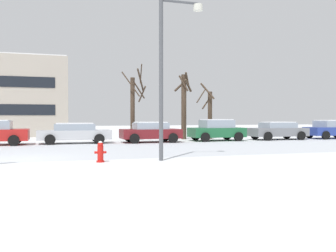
{
  "coord_description": "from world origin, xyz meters",
  "views": [
    {
      "loc": [
        1.02,
        -15.8,
        1.66
      ],
      "look_at": [
        7.67,
        5.22,
        1.16
      ],
      "focal_mm": 40.22,
      "sensor_mm": 36.0,
      "label": 1
    }
  ],
  "objects_px": {
    "parked_car_maroon": "(151,132)",
    "parked_car_blue": "(332,129)",
    "street_lamp": "(168,62)",
    "parked_car_gray": "(278,130)",
    "fire_hydrant": "(100,152)",
    "parked_car_silver": "(74,133)",
    "parked_car_green": "(217,130)"
  },
  "relations": [
    {
      "from": "parked_car_maroon",
      "to": "fire_hydrant",
      "type": "bearing_deg",
      "value": -114.39
    },
    {
      "from": "fire_hydrant",
      "to": "parked_car_gray",
      "type": "xyz_separation_m",
      "value": [
        14.53,
        10.3,
        0.3
      ]
    },
    {
      "from": "fire_hydrant",
      "to": "street_lamp",
      "type": "xyz_separation_m",
      "value": [
        2.59,
        -0.17,
        3.42
      ]
    },
    {
      "from": "street_lamp",
      "to": "parked_car_blue",
      "type": "xyz_separation_m",
      "value": [
        16.88,
        10.51,
        -3.07
      ]
    },
    {
      "from": "fire_hydrant",
      "to": "parked_car_blue",
      "type": "relative_size",
      "value": 0.19
    },
    {
      "from": "fire_hydrant",
      "to": "parked_car_silver",
      "type": "relative_size",
      "value": 0.17
    },
    {
      "from": "parked_car_silver",
      "to": "parked_car_gray",
      "type": "xyz_separation_m",
      "value": [
        14.81,
        -0.31,
        0.01
      ]
    },
    {
      "from": "parked_car_silver",
      "to": "parked_car_blue",
      "type": "height_order",
      "value": "parked_car_blue"
    },
    {
      "from": "street_lamp",
      "to": "parked_car_gray",
      "type": "bearing_deg",
      "value": 41.27
    },
    {
      "from": "fire_hydrant",
      "to": "parked_car_blue",
      "type": "height_order",
      "value": "parked_car_blue"
    },
    {
      "from": "parked_car_blue",
      "to": "parked_car_silver",
      "type": "bearing_deg",
      "value": 179.19
    },
    {
      "from": "street_lamp",
      "to": "parked_car_blue",
      "type": "bearing_deg",
      "value": 31.91
    },
    {
      "from": "parked_car_maroon",
      "to": "parked_car_blue",
      "type": "bearing_deg",
      "value": 0.25
    },
    {
      "from": "street_lamp",
      "to": "parked_car_gray",
      "type": "height_order",
      "value": "street_lamp"
    },
    {
      "from": "fire_hydrant",
      "to": "parked_car_gray",
      "type": "distance_m",
      "value": 17.82
    },
    {
      "from": "parked_car_silver",
      "to": "parked_car_green",
      "type": "xyz_separation_m",
      "value": [
        9.87,
        -0.14,
        0.09
      ]
    },
    {
      "from": "parked_car_maroon",
      "to": "parked_car_blue",
      "type": "relative_size",
      "value": 0.96
    },
    {
      "from": "street_lamp",
      "to": "parked_car_green",
      "type": "bearing_deg",
      "value": 56.67
    },
    {
      "from": "fire_hydrant",
      "to": "street_lamp",
      "type": "distance_m",
      "value": 4.29
    },
    {
      "from": "fire_hydrant",
      "to": "parked_car_green",
      "type": "distance_m",
      "value": 14.21
    },
    {
      "from": "parked_car_gray",
      "to": "parked_car_blue",
      "type": "height_order",
      "value": "parked_car_blue"
    },
    {
      "from": "parked_car_maroon",
      "to": "parked_car_green",
      "type": "relative_size",
      "value": 1.02
    },
    {
      "from": "parked_car_silver",
      "to": "parked_car_green",
      "type": "relative_size",
      "value": 1.18
    },
    {
      "from": "parked_car_green",
      "to": "fire_hydrant",
      "type": "bearing_deg",
      "value": -132.49
    },
    {
      "from": "parked_car_maroon",
      "to": "parked_car_blue",
      "type": "height_order",
      "value": "parked_car_blue"
    },
    {
      "from": "parked_car_green",
      "to": "parked_car_silver",
      "type": "bearing_deg",
      "value": 179.18
    },
    {
      "from": "street_lamp",
      "to": "parked_car_silver",
      "type": "relative_size",
      "value": 1.38
    },
    {
      "from": "parked_car_green",
      "to": "parked_car_gray",
      "type": "bearing_deg",
      "value": -1.99
    },
    {
      "from": "parked_car_maroon",
      "to": "parked_car_green",
      "type": "xyz_separation_m",
      "value": [
        4.94,
        0.2,
        0.07
      ]
    },
    {
      "from": "parked_car_gray",
      "to": "parked_car_blue",
      "type": "bearing_deg",
      "value": 0.39
    },
    {
      "from": "parked_car_gray",
      "to": "street_lamp",
      "type": "bearing_deg",
      "value": -138.73
    },
    {
      "from": "street_lamp",
      "to": "parked_car_silver",
      "type": "xyz_separation_m",
      "value": [
        -2.87,
        10.79,
        -3.13
      ]
    }
  ]
}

